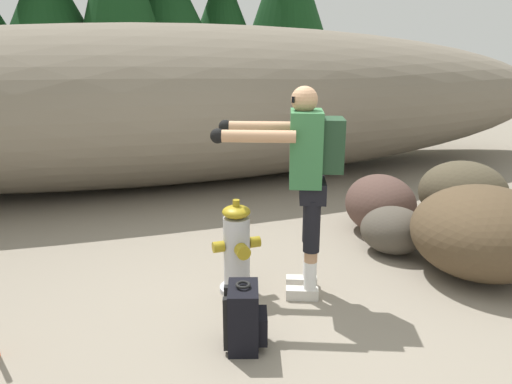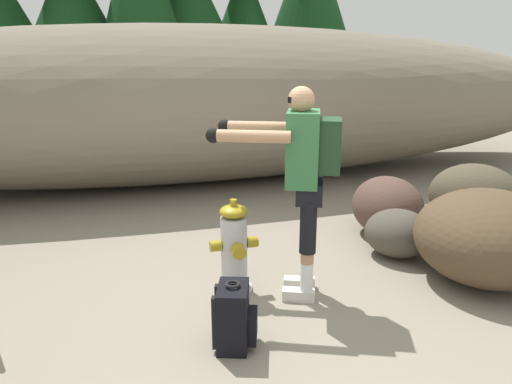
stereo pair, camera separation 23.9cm
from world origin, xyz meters
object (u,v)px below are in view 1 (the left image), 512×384
at_px(boulder_large, 483,232).
at_px(boulder_outlier, 394,230).
at_px(spare_backpack, 244,318).
at_px(boulder_small, 462,192).
at_px(fire_hydrant, 237,250).
at_px(boulder_mid, 380,204).
at_px(utility_worker, 305,168).

relative_size(boulder_large, boulder_outlier, 1.93).
relative_size(spare_backpack, boulder_outlier, 0.73).
xyz_separation_m(boulder_small, boulder_outlier, (-1.26, -0.48, -0.13)).
bearing_deg(fire_hydrant, boulder_outlier, 8.47).
height_order(fire_hydrant, boulder_large, boulder_large).
relative_size(boulder_mid, boulder_small, 0.83).
distance_m(boulder_large, boulder_mid, 1.23).
distance_m(utility_worker, boulder_large, 1.78).
height_order(spare_backpack, boulder_outlier, spare_backpack).
bearing_deg(boulder_large, utility_worker, 172.74).
distance_m(boulder_mid, boulder_small, 1.07).
bearing_deg(boulder_outlier, boulder_small, 20.93).
distance_m(utility_worker, boulder_outlier, 1.53).
xyz_separation_m(utility_worker, boulder_small, (2.46, 0.94, -0.71)).
relative_size(fire_hydrant, boulder_small, 0.81).
relative_size(utility_worker, spare_backpack, 3.58).
xyz_separation_m(fire_hydrant, boulder_outlier, (1.69, 0.25, -0.14)).
bearing_deg(utility_worker, spare_backpack, 62.42).
xyz_separation_m(utility_worker, spare_backpack, (-0.68, -0.55, -0.85)).
xyz_separation_m(fire_hydrant, spare_backpack, (-0.19, -0.76, -0.15)).
bearing_deg(boulder_small, boulder_mid, 177.28).
xyz_separation_m(utility_worker, boulder_mid, (1.39, 0.99, -0.75)).
bearing_deg(utility_worker, boulder_outlier, -135.57).
bearing_deg(boulder_mid, boulder_small, -2.72).
height_order(spare_backpack, boulder_mid, boulder_mid).
relative_size(utility_worker, boulder_mid, 2.08).
bearing_deg(boulder_small, utility_worker, -159.02).
xyz_separation_m(boulder_mid, boulder_outlier, (-0.19, -0.53, -0.09)).
distance_m(fire_hydrant, spare_backpack, 0.80).
distance_m(fire_hydrant, boulder_large, 2.17).
relative_size(spare_backpack, boulder_small, 0.48).
bearing_deg(spare_backpack, boulder_large, 27.34).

